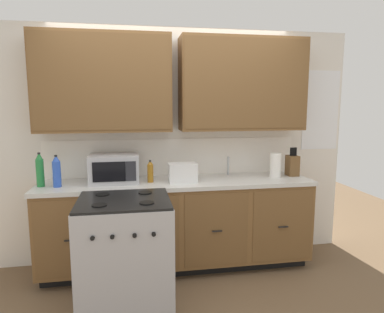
{
  "coord_description": "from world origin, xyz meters",
  "views": [
    {
      "loc": [
        -0.45,
        -3.14,
        1.71
      ],
      "look_at": [
        0.14,
        0.27,
        1.18
      ],
      "focal_mm": 32.52,
      "sensor_mm": 36.0,
      "label": 1
    }
  ],
  "objects_px": {
    "knife_block": "(292,165)",
    "bottle_blue": "(57,171)",
    "bottle_amber": "(150,171)",
    "toaster": "(183,173)",
    "microwave": "(114,168)",
    "paper_towel_roll": "(275,165)",
    "stove_range": "(125,253)",
    "bottle_green": "(40,170)"
  },
  "relations": [
    {
      "from": "knife_block",
      "to": "bottle_blue",
      "type": "relative_size",
      "value": 1.02
    },
    {
      "from": "knife_block",
      "to": "paper_towel_roll",
      "type": "bearing_deg",
      "value": -166.35
    },
    {
      "from": "toaster",
      "to": "bottle_amber",
      "type": "xyz_separation_m",
      "value": [
        -0.32,
        0.05,
        0.01
      ]
    },
    {
      "from": "paper_towel_roll",
      "to": "bottle_blue",
      "type": "xyz_separation_m",
      "value": [
        -2.2,
        -0.06,
        0.02
      ]
    },
    {
      "from": "paper_towel_roll",
      "to": "bottle_green",
      "type": "xyz_separation_m",
      "value": [
        -2.36,
        -0.02,
        0.03
      ]
    },
    {
      "from": "knife_block",
      "to": "bottle_blue",
      "type": "bearing_deg",
      "value": -177.3
    },
    {
      "from": "microwave",
      "to": "bottle_amber",
      "type": "distance_m",
      "value": 0.36
    },
    {
      "from": "toaster",
      "to": "paper_towel_roll",
      "type": "height_order",
      "value": "paper_towel_roll"
    },
    {
      "from": "bottle_green",
      "to": "knife_block",
      "type": "bearing_deg",
      "value": 1.54
    },
    {
      "from": "bottle_blue",
      "to": "paper_towel_roll",
      "type": "bearing_deg",
      "value": 1.59
    },
    {
      "from": "stove_range",
      "to": "microwave",
      "type": "distance_m",
      "value": 0.91
    },
    {
      "from": "microwave",
      "to": "bottle_blue",
      "type": "xyz_separation_m",
      "value": [
        -0.52,
        -0.12,
        0.01
      ]
    },
    {
      "from": "microwave",
      "to": "knife_block",
      "type": "relative_size",
      "value": 1.55
    },
    {
      "from": "microwave",
      "to": "bottle_blue",
      "type": "relative_size",
      "value": 1.58
    },
    {
      "from": "stove_range",
      "to": "bottle_green",
      "type": "xyz_separation_m",
      "value": [
        -0.78,
        0.6,
        0.62
      ]
    },
    {
      "from": "stove_range",
      "to": "bottle_amber",
      "type": "bearing_deg",
      "value": 67.53
    },
    {
      "from": "stove_range",
      "to": "bottle_amber",
      "type": "xyz_separation_m",
      "value": [
        0.25,
        0.61,
        0.57
      ]
    },
    {
      "from": "bottle_green",
      "to": "bottle_blue",
      "type": "xyz_separation_m",
      "value": [
        0.16,
        -0.04,
        -0.01
      ]
    },
    {
      "from": "bottle_blue",
      "to": "bottle_amber",
      "type": "bearing_deg",
      "value": 3.49
    },
    {
      "from": "toaster",
      "to": "bottle_amber",
      "type": "height_order",
      "value": "bottle_amber"
    },
    {
      "from": "stove_range",
      "to": "bottle_blue",
      "type": "bearing_deg",
      "value": 138.24
    },
    {
      "from": "bottle_blue",
      "to": "stove_range",
      "type": "bearing_deg",
      "value": -41.76
    },
    {
      "from": "stove_range",
      "to": "toaster",
      "type": "distance_m",
      "value": 0.98
    },
    {
      "from": "toaster",
      "to": "paper_towel_roll",
      "type": "xyz_separation_m",
      "value": [
        1.0,
        0.05,
        0.03
      ]
    },
    {
      "from": "knife_block",
      "to": "bottle_blue",
      "type": "height_order",
      "value": "knife_block"
    },
    {
      "from": "stove_range",
      "to": "bottle_green",
      "type": "relative_size",
      "value": 2.92
    },
    {
      "from": "stove_range",
      "to": "toaster",
      "type": "relative_size",
      "value": 3.39
    },
    {
      "from": "paper_towel_roll",
      "to": "bottle_green",
      "type": "bearing_deg",
      "value": -179.61
    },
    {
      "from": "microwave",
      "to": "paper_towel_roll",
      "type": "bearing_deg",
      "value": -2.0
    },
    {
      "from": "toaster",
      "to": "knife_block",
      "type": "relative_size",
      "value": 0.9
    },
    {
      "from": "toaster",
      "to": "bottle_blue",
      "type": "distance_m",
      "value": 1.19
    },
    {
      "from": "bottle_amber",
      "to": "toaster",
      "type": "bearing_deg",
      "value": -8.3
    },
    {
      "from": "knife_block",
      "to": "bottle_green",
      "type": "bearing_deg",
      "value": -178.46
    },
    {
      "from": "bottle_amber",
      "to": "stove_range",
      "type": "bearing_deg",
      "value": -112.47
    },
    {
      "from": "microwave",
      "to": "knife_block",
      "type": "bearing_deg",
      "value": -0.16
    },
    {
      "from": "bottle_green",
      "to": "bottle_amber",
      "type": "bearing_deg",
      "value": 0.46
    },
    {
      "from": "toaster",
      "to": "stove_range",
      "type": "bearing_deg",
      "value": -135.36
    },
    {
      "from": "stove_range",
      "to": "paper_towel_roll",
      "type": "relative_size",
      "value": 3.65
    },
    {
      "from": "toaster",
      "to": "knife_block",
      "type": "xyz_separation_m",
      "value": [
        1.22,
        0.11,
        0.02
      ]
    },
    {
      "from": "paper_towel_roll",
      "to": "stove_range",
      "type": "bearing_deg",
      "value": -158.6
    },
    {
      "from": "knife_block",
      "to": "bottle_amber",
      "type": "xyz_separation_m",
      "value": [
        -1.54,
        -0.06,
        -0.01
      ]
    },
    {
      "from": "microwave",
      "to": "bottle_amber",
      "type": "relative_size",
      "value": 2.16
    }
  ]
}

